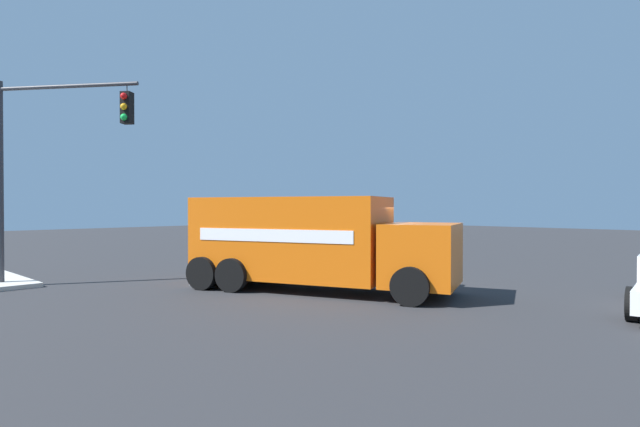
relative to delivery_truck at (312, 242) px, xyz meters
The scene contains 3 objects.
ground_plane 2.39m from the delivery_truck, 112.88° to the right, with size 100.00×100.00×0.00m, color #2B2B2D.
delivery_truck is the anchor object (origin of this frame).
traffic_light_primary 8.86m from the delivery_truck, 40.78° to the left, with size 3.98×2.82×6.32m.
Camera 1 is at (-9.71, 12.26, 2.50)m, focal length 27.71 mm.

